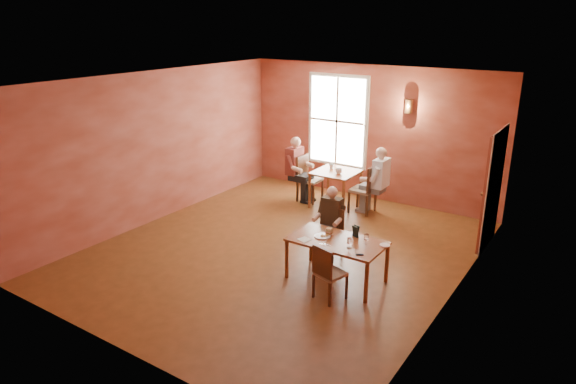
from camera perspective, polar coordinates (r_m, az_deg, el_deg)
The scene contains 29 objects.
ground at distance 9.24m, azimuth -0.69°, elevation -6.51°, with size 6.00×7.00×0.01m, color brown.
wall_back at distance 11.67m, azimuth 9.06°, elevation 6.46°, with size 6.00×0.04×3.00m, color brown.
wall_front at distance 6.30m, azimuth -19.03°, elevation -5.18°, with size 6.00×0.04×3.00m, color brown.
wall_left at distance 10.63m, azimuth -14.26°, elevation 4.90°, with size 0.04×7.00×3.00m, color brown.
wall_right at distance 7.52m, azimuth 18.53°, elevation -1.25°, with size 0.04×7.00×3.00m, color brown.
ceiling at distance 8.40m, azimuth -0.77°, elevation 12.31°, with size 6.00×7.00×0.04m, color white.
window at distance 11.94m, azimuth 5.49°, elevation 7.86°, with size 1.36×0.10×1.96m, color white.
door at distance 9.80m, azimuth 21.61°, elevation 0.23°, with size 0.12×1.04×2.10m, color maroon.
wall_sconce at distance 11.12m, azimuth 13.28°, elevation 9.26°, with size 0.16×0.16×0.28m, color brown.
main_table at distance 8.15m, azimuth 5.40°, elevation -7.55°, with size 1.46×0.82×0.69m, color brown, non-canonical shape.
chair_diner_main at distance 8.85m, azimuth 4.57°, elevation -4.71°, with size 0.38×0.38×0.85m, color #4C3118, non-canonical shape.
diner_main at distance 8.77m, azimuth 4.51°, elevation -3.83°, with size 0.47×0.47×1.17m, color #3A251B, non-canonical shape.
chair_empty at distance 7.60m, azimuth 4.73°, elevation -8.85°, with size 0.38×0.38×0.86m, color #4D2410, non-canonical shape.
plate_food at distance 8.11m, azimuth 3.83°, elevation -4.87°, with size 0.26×0.26×0.03m, color silver.
sandwich at distance 8.16m, azimuth 4.60°, elevation -4.46°, with size 0.08×0.08×0.10m, color tan.
goblet_a at distance 7.88m, azimuth 8.70°, elevation -5.19°, with size 0.07×0.07×0.18m, color white, non-canonical shape.
goblet_c at distance 7.72m, azimuth 6.83°, elevation -5.62°, with size 0.07×0.07×0.18m, color white, non-canonical shape.
menu_stand at distance 8.13m, azimuth 7.53°, elevation -4.34°, with size 0.11×0.06×0.19m, color black.
knife at distance 7.84m, azimuth 4.17°, elevation -5.85°, with size 0.18×0.01×0.00m, color white.
napkin at distance 8.00m, azimuth 1.85°, elevation -5.28°, with size 0.17×0.17×0.01m, color white.
side_plate at distance 7.93m, azimuth 10.71°, elevation -5.82°, with size 0.16×0.16×0.01m, color white.
sunglasses at distance 7.57m, azimuth 7.96°, elevation -6.90°, with size 0.12×0.04×0.01m, color black.
second_table at distance 11.27m, azimuth 5.29°, elevation 0.35°, with size 0.90×0.90×0.80m, color brown, non-canonical shape.
chair_diner_white at distance 10.95m, azimuth 8.30°, elevation 0.37°, with size 0.46×0.46×1.05m, color brown, non-canonical shape.
diner_white at distance 10.89m, azimuth 8.48°, elevation 1.21°, with size 0.56×0.56×1.40m, color silver, non-canonical shape.
chair_diner_maroon at distance 11.54m, azimuth 2.47°, elevation 1.47°, with size 0.46×0.46×1.03m, color #45280E, non-canonical shape.
diner_maroon at distance 11.50m, azimuth 2.36°, elevation 2.39°, with size 0.56×0.56×1.41m, color #551718, non-canonical shape.
cup_a at distance 10.98m, azimuth 5.66°, elevation 2.32°, with size 0.14×0.14×0.11m, color white.
cup_b at distance 11.34m, azimuth 4.84°, elevation 2.86°, with size 0.11×0.11×0.10m, color white.
Camera 1 is at (4.71, -6.89, 3.96)m, focal length 32.00 mm.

